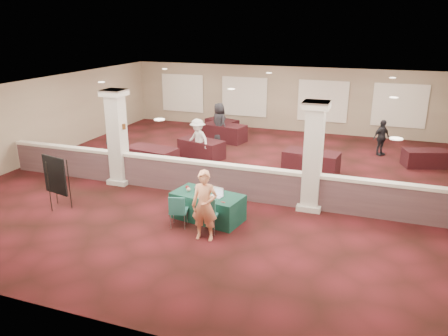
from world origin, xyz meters
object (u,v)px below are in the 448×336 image
(far_table_front_right, at_px, (311,162))
(far_table_back_left, at_px, (222,126))
(conf_chair_main, at_px, (208,212))
(attendee_c, at_px, (381,138))
(near_table, at_px, (208,207))
(far_table_front_center, at_px, (201,149))
(attendee_b, at_px, (198,140))
(woman, at_px, (205,206))
(far_table_back_right, at_px, (425,158))
(far_table_front_left, at_px, (151,158))
(attendee_d, at_px, (219,123))
(far_table_back_center, at_px, (225,133))
(easel_board, at_px, (55,176))
(conf_chair_side, at_px, (178,209))
(attendee_a, at_px, (115,145))

(far_table_front_right, distance_m, far_table_back_left, 7.03)
(conf_chair_main, distance_m, attendee_c, 9.89)
(near_table, xyz_separation_m, attendee_c, (4.43, 8.21, 0.37))
(far_table_front_center, relative_size, attendee_b, 1.09)
(woman, relative_size, far_table_back_right, 1.14)
(near_table, height_order, attendee_c, attendee_c)
(far_table_back_left, bearing_deg, conf_chair_main, -71.87)
(far_table_front_left, bearing_deg, woman, -48.61)
(attendee_b, height_order, attendee_d, attendee_d)
(far_table_back_left, height_order, far_table_back_center, far_table_back_center)
(easel_board, height_order, attendee_b, attendee_b)
(easel_board, relative_size, far_table_front_right, 0.82)
(easel_board, distance_m, attendee_c, 12.66)
(conf_chair_side, bearing_deg, attendee_c, 46.81)
(near_table, height_order, far_table_front_right, far_table_front_right)
(attendee_b, bearing_deg, easel_board, -86.95)
(attendee_c, bearing_deg, attendee_d, 133.20)
(conf_chair_main, relative_size, far_table_front_left, 0.52)
(easel_board, height_order, attendee_c, easel_board)
(far_table_front_left, bearing_deg, far_table_front_right, 14.22)
(near_table, bearing_deg, conf_chair_side, -114.91)
(attendee_b, bearing_deg, attendee_c, 47.47)
(attendee_c, distance_m, attendee_d, 7.04)
(woman, height_order, attendee_a, woman)
(attendee_a, bearing_deg, far_table_back_center, 45.99)
(easel_board, bearing_deg, woman, 9.63)
(far_table_front_right, distance_m, far_table_back_center, 5.50)
(far_table_back_left, bearing_deg, far_table_back_center, -65.99)
(far_table_front_left, height_order, attendee_d, attendee_d)
(easel_board, bearing_deg, far_table_front_right, 54.77)
(near_table, relative_size, far_table_back_center, 1.02)
(conf_chair_side, xyz_separation_m, far_table_back_left, (-2.57, 10.48, -0.22))
(conf_chair_main, height_order, far_table_back_center, conf_chair_main)
(conf_chair_side, bearing_deg, far_table_front_left, 112.23)
(conf_chair_main, distance_m, far_table_front_right, 6.02)
(woman, xyz_separation_m, far_table_back_right, (5.71, 8.31, -0.59))
(woman, height_order, far_table_back_center, woman)
(far_table_back_right, bearing_deg, conf_chair_side, -129.80)
(far_table_front_center, bearing_deg, attendee_b, -90.00)
(woman, relative_size, attendee_b, 1.09)
(far_table_back_center, height_order, attendee_a, attendee_a)
(conf_chair_main, height_order, conf_chair_side, conf_chair_main)
(near_table, distance_m, far_table_back_center, 8.49)
(attendee_a, xyz_separation_m, attendee_c, (9.64, 4.80, -0.04))
(far_table_back_center, relative_size, attendee_b, 1.15)
(woman, distance_m, far_table_front_right, 6.35)
(near_table, bearing_deg, conf_chair_main, -57.41)
(far_table_back_left, relative_size, attendee_b, 0.96)
(woman, bearing_deg, far_table_back_right, 50.24)
(conf_chair_side, bearing_deg, far_table_front_center, 92.78)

